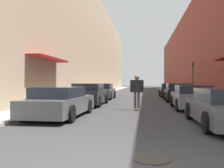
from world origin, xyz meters
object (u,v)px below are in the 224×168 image
object	(u,v)px
parked_car_right_0	(224,108)
skateboarder	(137,88)
manhole_cover	(152,159)
parked_car_left_1	(89,95)
parked_car_right_1	(192,97)
parked_car_right_3	(169,90)
parked_car_left_0	(60,102)
parked_car_left_2	(103,91)
parked_car_right_2	(178,92)
traffic_light	(193,75)

from	to	relation	value
parked_car_right_0	skateboarder	bearing A→B (deg)	123.72
manhole_cover	parked_car_left_1	bearing A→B (deg)	108.56
parked_car_right_1	parked_car_right_3	size ratio (longest dim) A/B	1.01
parked_car_left_0	parked_car_right_1	bearing A→B (deg)	33.33
parked_car_left_2	parked_car_right_0	size ratio (longest dim) A/B	0.93
parked_car_right_0	parked_car_right_2	bearing A→B (deg)	90.08
parked_car_right_0	parked_car_right_2	size ratio (longest dim) A/B	1.02
parked_car_right_1	parked_car_left_0	bearing A→B (deg)	-146.67
parked_car_left_1	skateboarder	xyz separation A→B (m)	(3.02, -2.32, 0.46)
parked_car_right_2	parked_car_right_1	bearing A→B (deg)	-90.27
parked_car_right_3	skateboarder	bearing A→B (deg)	-103.17
parked_car_right_1	parked_car_right_2	xyz separation A→B (m)	(0.03, 5.62, 0.03)
parked_car_right_2	manhole_cover	bearing A→B (deg)	-99.32
parked_car_right_2	parked_car_left_2	bearing A→B (deg)	164.52
parked_car_left_0	manhole_cover	size ratio (longest dim) A/B	6.51
parked_car_left_2	skateboarder	xyz separation A→B (m)	(3.16, -8.19, 0.48)
parked_car_left_0	parked_car_right_0	world-z (taller)	same
parked_car_left_2	parked_car_right_3	xyz separation A→B (m)	(5.97, 3.81, -0.01)
parked_car_left_1	traffic_light	bearing A→B (deg)	48.95
parked_car_right_1	parked_car_right_3	xyz separation A→B (m)	(-0.10, 11.11, 0.01)
parked_car_right_2	parked_car_right_0	bearing A→B (deg)	-89.92
parked_car_right_0	parked_car_right_1	size ratio (longest dim) A/B	1.03
skateboarder	parked_car_right_2	bearing A→B (deg)	65.73
parked_car_left_1	parked_car_right_1	world-z (taller)	parked_car_left_1
parked_car_right_0	manhole_cover	xyz separation A→B (m)	(-2.43, -3.80, -0.59)
parked_car_left_2	parked_car_right_0	bearing A→B (deg)	-64.15
parked_car_left_0	parked_car_left_2	size ratio (longest dim) A/B	1.10
parked_car_left_1	skateboarder	distance (m)	3.83
skateboarder	manhole_cover	distance (m)	8.30
parked_car_right_0	parked_car_right_1	distance (m)	5.30
parked_car_right_3	manhole_cover	bearing A→B (deg)	-96.47
parked_car_right_0	parked_car_right_3	distance (m)	16.41
parked_car_left_1	manhole_cover	world-z (taller)	parked_car_left_1
parked_car_left_2	parked_car_right_3	size ratio (longest dim) A/B	0.97
parked_car_left_0	parked_car_right_2	xyz separation A→B (m)	(5.97, 9.53, 0.05)
parked_car_right_2	parked_car_right_3	world-z (taller)	parked_car_right_2
parked_car_left_2	traffic_light	distance (m)	8.82
parked_car_left_1	parked_car_right_1	bearing A→B (deg)	-13.59
parked_car_right_2	parked_car_left_1	bearing A→B (deg)	-144.86
parked_car_right_0	traffic_light	world-z (taller)	traffic_light
parked_car_left_0	skateboarder	size ratio (longest dim) A/B	2.51
parked_car_right_2	skateboarder	distance (m)	7.15
parked_car_left_1	parked_car_left_2	distance (m)	5.88
parked_car_left_2	parked_car_right_2	distance (m)	6.32
parked_car_right_2	parked_car_right_3	xyz separation A→B (m)	(-0.12, 5.49, -0.02)
parked_car_right_3	parked_car_left_2	bearing A→B (deg)	-147.47
parked_car_right_1	skateboarder	size ratio (longest dim) A/B	2.39
parked_car_left_0	skateboarder	world-z (taller)	skateboarder
parked_car_right_1	traffic_light	xyz separation A→B (m)	(2.01, 10.54, 1.52)
parked_car_right_1	manhole_cover	world-z (taller)	parked_car_right_1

